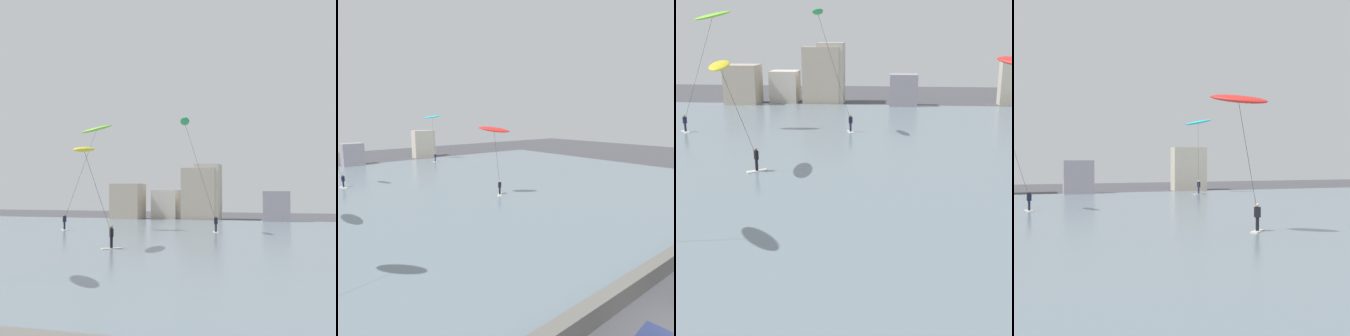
# 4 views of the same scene
# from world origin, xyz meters

# --- Properties ---
(water_bay) EXTENTS (84.00, 52.00, 0.10)m
(water_bay) POSITION_xyz_m (0.00, 30.26, 0.05)
(water_bay) COLOR slate
(water_bay) RESTS_ON ground
(kitesurfer_cyan) EXTENTS (3.34, 3.83, 9.09)m
(kitesurfer_cyan) POSITION_xyz_m (15.20, 52.43, 8.06)
(kitesurfer_cyan) COLOR silver
(kitesurfer_cyan) RESTS_ON water_bay
(kitesurfer_red) EXTENTS (4.10, 3.45, 7.96)m
(kitesurfer_red) POSITION_xyz_m (7.02, 21.77, 6.89)
(kitesurfer_red) COLOR silver
(kitesurfer_red) RESTS_ON water_bay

